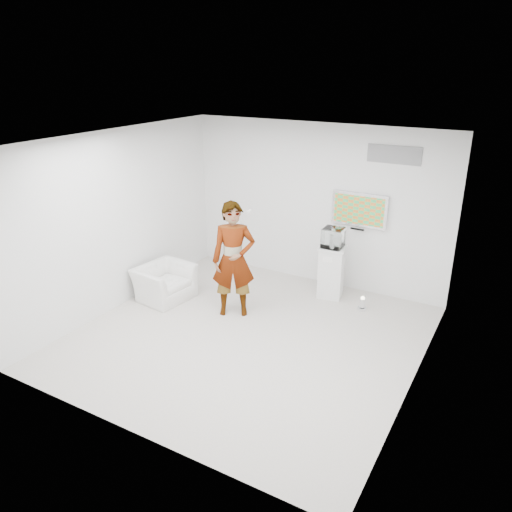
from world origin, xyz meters
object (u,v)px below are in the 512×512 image
Objects in this scene: floor_uplight at (362,304)px; tv at (359,210)px; armchair at (164,282)px; pedestal at (331,272)px; person at (234,260)px.

tv is at bearing 119.29° from floor_uplight.
pedestal is (2.55, 1.56, 0.17)m from armchair.
pedestal is 0.82m from floor_uplight.
person is 2.34m from floor_uplight.
person reaches higher than floor_uplight.
tv is at bearing -47.26° from armchair.
person reaches higher than armchair.
tv is 0.52× the size of person.
person is (-1.45, -1.88, -0.58)m from tv.
armchair is (-2.84, -2.02, -1.25)m from tv.
person is 1.54m from armchair.
person is at bearing -129.34° from pedestal.
armchair is at bearing -148.58° from pedestal.
person is at bearing -77.00° from armchair.
person is at bearing -148.05° from floor_uplight.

